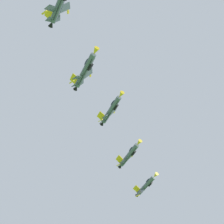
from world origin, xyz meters
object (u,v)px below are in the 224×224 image
at_px(fighter_jet_left_wing, 85,70).
at_px(fighter_jet_lead, 61,1).
at_px(fighter_jet_right_outer, 146,185).
at_px(fighter_jet_right_wing, 111,109).
at_px(fighter_jet_left_outer, 129,155).

bearing_deg(fighter_jet_left_wing, fighter_jet_lead, 47.28).
bearing_deg(fighter_jet_right_outer, fighter_jet_right_wing, 41.47).
bearing_deg(fighter_jet_left_wing, fighter_jet_right_outer, -138.80).
bearing_deg(fighter_jet_lead, fighter_jet_left_wing, -132.72).
xyz_separation_m(fighter_jet_right_wing, fighter_jet_left_outer, (10.97, 15.92, -4.18)).
bearing_deg(fighter_jet_left_wing, fighter_jet_left_outer, -138.22).
height_order(fighter_jet_lead, fighter_jet_right_outer, fighter_jet_lead).
xyz_separation_m(fighter_jet_lead, fighter_jet_right_outer, (44.75, 64.49, -2.23)).
bearing_deg(fighter_jet_left_outer, fighter_jet_right_outer, -140.01).
distance_m(fighter_jet_right_wing, fighter_jet_right_outer, 38.64).
distance_m(fighter_jet_lead, fighter_jet_left_wing, 20.32).
relative_size(fighter_jet_lead, fighter_jet_left_wing, 1.00).
relative_size(fighter_jet_left_wing, fighter_jet_right_outer, 1.00).
distance_m(fighter_jet_lead, fighter_jet_right_wing, 40.23).
relative_size(fighter_jet_left_wing, fighter_jet_right_wing, 1.00).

